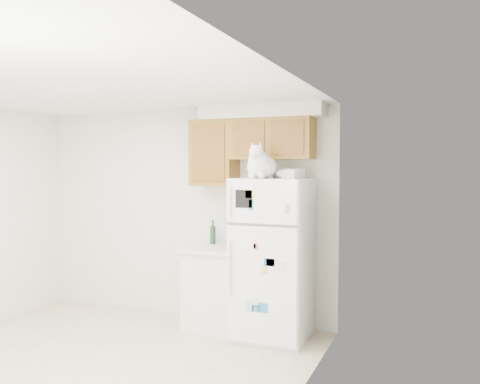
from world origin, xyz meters
The scene contains 9 objects.
ground_plane centered at (0.00, 0.00, -0.01)m, with size 3.80×4.00×0.01m, color beige.
room_shell centered at (0.12, 0.24, 1.67)m, with size 3.84×4.04×2.52m.
refrigerator centered at (1.28, 1.61, 0.85)m, with size 0.76×0.78×1.70m.
base_counter centered at (0.59, 1.68, 0.46)m, with size 0.64×0.64×0.92m.
cat centered at (1.21, 1.43, 1.84)m, with size 0.36×0.53×0.37m.
storage_box_back centered at (1.49, 1.69, 1.75)m, with size 0.18×0.13×0.10m, color white.
storage_box_front centered at (1.49, 1.52, 1.74)m, with size 0.15×0.11×0.09m, color white.
bottle_green centered at (0.46, 1.85, 1.06)m, with size 0.07×0.07×0.28m, color #19381E, non-canonical shape.
bottle_amber centered at (0.67, 1.86, 1.09)m, with size 0.08×0.08×0.34m, color #593814, non-canonical shape.
Camera 1 is at (2.94, -3.47, 1.83)m, focal length 38.00 mm.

